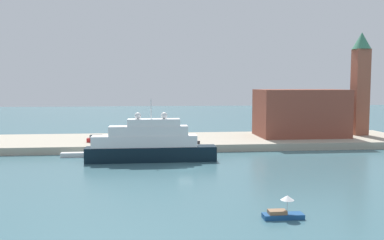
{
  "coord_description": "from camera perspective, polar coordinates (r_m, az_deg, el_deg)",
  "views": [
    {
      "loc": [
        -6.03,
        -68.66,
        14.15
      ],
      "look_at": [
        1.74,
        6.0,
        7.65
      ],
      "focal_mm": 38.91,
      "sensor_mm": 36.0,
      "label": 1
    }
  ],
  "objects": [
    {
      "name": "ground",
      "position": [
        70.36,
        -0.91,
        -6.65
      ],
      "size": [
        400.0,
        400.0,
        0.0
      ],
      "primitive_type": "plane",
      "color": "#3D6670"
    },
    {
      "name": "quay_dock",
      "position": [
        97.26,
        -2.33,
        -2.96
      ],
      "size": [
        110.0,
        22.97,
        1.54
      ],
      "primitive_type": "cube",
      "color": "#ADA38E",
      "rests_on": "ground"
    },
    {
      "name": "large_yacht",
      "position": [
        76.59,
        -5.88,
        -3.32
      ],
      "size": [
        23.78,
        3.65,
        11.46
      ],
      "color": "black",
      "rests_on": "ground"
    },
    {
      "name": "small_motorboat",
      "position": [
        45.87,
        12.35,
        -12.17
      ],
      "size": [
        4.29,
        1.44,
        2.47
      ],
      "color": "navy",
      "rests_on": "ground"
    },
    {
      "name": "work_barge",
      "position": [
        84.36,
        -15.74,
        -4.6
      ],
      "size": [
        5.32,
        1.61,
        0.86
      ],
      "primitive_type": "cube",
      "color": "silver",
      "rests_on": "ground"
    },
    {
      "name": "harbor_building",
      "position": [
        104.08,
        14.63,
        0.96
      ],
      "size": [
        20.63,
        12.75,
        11.3
      ],
      "primitive_type": "cube",
      "color": "brown",
      "rests_on": "quay_dock"
    },
    {
      "name": "bell_tower",
      "position": [
        111.1,
        22.09,
        5.15
      ],
      "size": [
        4.51,
        4.51,
        25.24
      ],
      "color": "#93513D",
      "rests_on": "quay_dock"
    },
    {
      "name": "parked_car",
      "position": [
        93.08,
        -12.92,
        -2.55
      ],
      "size": [
        4.31,
        1.65,
        1.54
      ],
      "color": "#B21E1E",
      "rests_on": "quay_dock"
    },
    {
      "name": "person_figure",
      "position": [
        88.69,
        -9.37,
        -2.81
      ],
      "size": [
        0.36,
        0.36,
        1.6
      ],
      "color": "#334C8C",
      "rests_on": "quay_dock"
    },
    {
      "name": "mooring_bollard",
      "position": [
        87.87,
        0.92,
        -3.09
      ],
      "size": [
        0.54,
        0.54,
        0.63
      ],
      "primitive_type": "cylinder",
      "color": "black",
      "rests_on": "quay_dock"
    }
  ]
}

